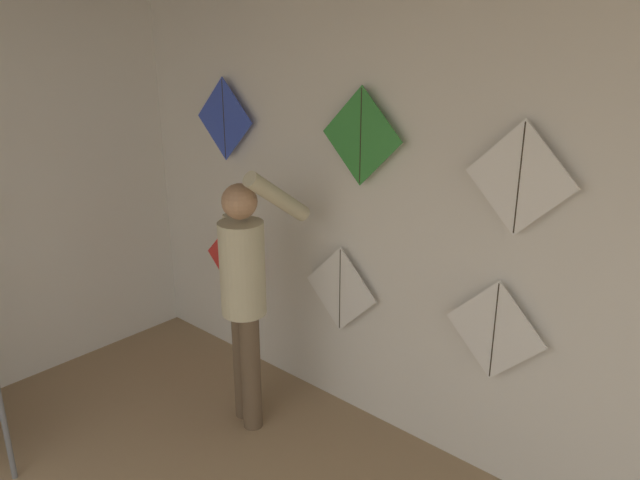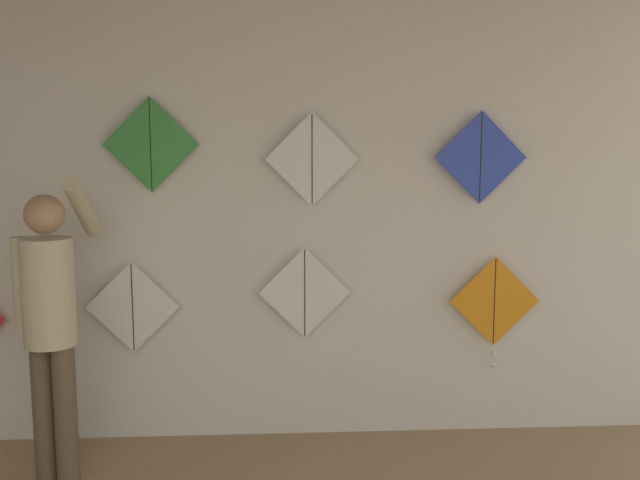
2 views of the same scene
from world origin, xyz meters
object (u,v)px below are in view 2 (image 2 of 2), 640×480
Objects in this scene: kite_1 at (133,307)px; shopkeeper at (50,312)px; kite_7 at (481,158)px; kite_6 at (312,159)px; kite_2 at (305,293)px; kite_5 at (151,145)px; kite_3 at (494,305)px.

shopkeeper is at bearing -123.30° from kite_1.
kite_6 is at bearing 180.00° from kite_7.
kite_2 is at bearing 180.00° from kite_7.
shopkeeper is at bearing -133.04° from kite_5.
kite_2 is 0.80m from kite_6.
kite_3 reaches higher than kite_1.
kite_2 is at bearing 0.00° from kite_5.
kite_1 is at bearing 180.00° from kite_5.
kite_1 is 1.03m from kite_2.
kite_5 is at bearing 180.00° from kite_6.
shopkeeper is 2.38× the size of kite_3.
kite_5 is 0.94m from kite_6.
shopkeeper is 0.60m from kite_1.
kite_7 is (-0.11, 0.00, 0.90)m from kite_3.
kite_1 is 1.00× the size of kite_7.
kite_6 is (0.93, 0.00, -0.09)m from kite_5.
kite_7 is (1.05, 0.00, 0.81)m from kite_2.
kite_3 is 2.27m from kite_5.
kite_2 is 1.25m from kite_5.
shopkeeper is 2.56m from kite_3.
kite_5 is (0.14, 0.00, 0.96)m from kite_1.
kite_1 is 1.00× the size of kite_2.
kite_5 is at bearing 180.00° from kite_7.
kite_3 is (2.19, -0.00, -0.02)m from kite_1.
kite_7 reaches higher than kite_2.
kite_3 is at bearing 30.66° from shopkeeper.
kite_6 reaches higher than kite_2.
kite_5 reaches higher than kite_6.
kite_2 is (1.35, 0.49, -0.02)m from shopkeeper.
kite_7 is (2.40, 0.49, 0.79)m from shopkeeper.
shopkeeper is 2.57m from kite_7.
kite_5 is 1.00× the size of kite_7.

